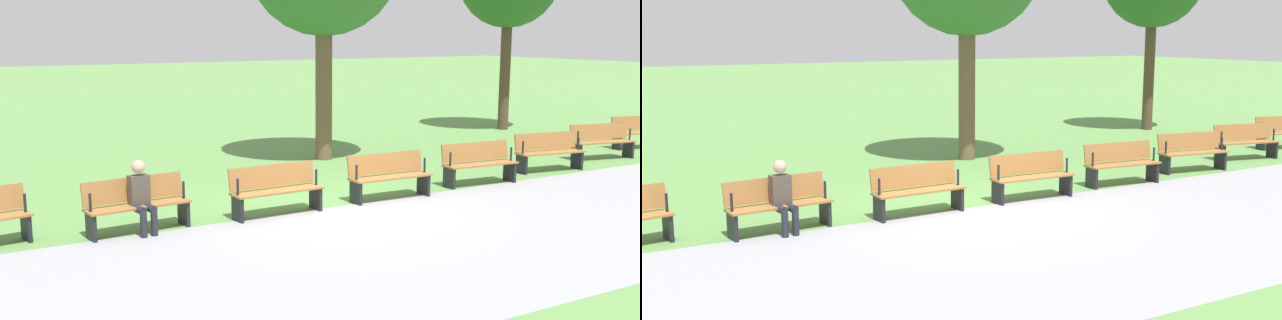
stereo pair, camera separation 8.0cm
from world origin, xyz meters
The scene contains 9 objects.
ground_plane centered at (0.00, 0.00, 0.00)m, with size 120.00×120.00×0.00m, color #5B8C47.
path_paving centered at (0.00, 2.78, 0.00)m, with size 36.78×5.64×0.01m, color #939399.
bench_1 centered at (-8.62, -1.01, 0.47)m, with size 1.77×0.83×0.89m.
bench_2 centered at (-6.18, -0.55, 0.47)m, with size 1.76×0.73×0.89m.
bench_3 centered at (-3.72, -0.24, 0.47)m, with size 1.75×0.63×0.89m.
bench_4 centered at (-1.24, -0.09, 0.47)m, with size 1.73×0.53×0.89m.
bench_5 centered at (1.24, -0.09, 0.47)m, with size 1.73×0.53×0.89m.
bench_6 centered at (3.72, -0.24, 0.47)m, with size 1.75×0.63×0.89m.
person_seated centered at (3.68, -0.10, 0.64)m, with size 0.36×0.54×1.20m.
Camera 1 is at (7.13, 11.41, 3.27)m, focal length 41.48 mm.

